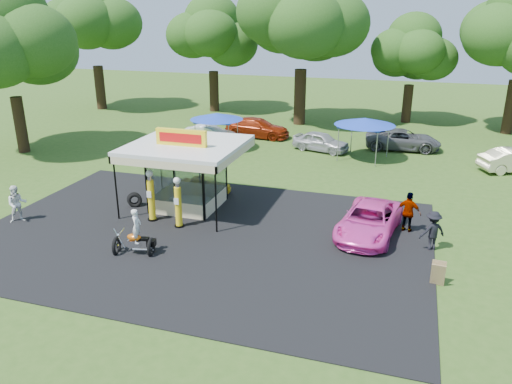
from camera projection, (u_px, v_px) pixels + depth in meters
The scene contains 24 objects.
ground at pixel (183, 254), 20.73m from camera, with size 120.00×120.00×0.00m, color #33541A.
asphalt_apron at pixel (202, 234), 22.52m from camera, with size 20.00×14.00×0.04m, color black.
gas_station_kiosk at pixel (188, 174), 25.17m from camera, with size 5.40×5.40×4.18m.
gas_pump_left at pixel (151, 197), 23.66m from camera, with size 0.48×0.48×2.55m.
gas_pump_right at pixel (178, 204), 22.94m from camera, with size 0.46×0.46×2.46m.
motorcycle at pixel (136, 236), 20.47m from camera, with size 1.83×1.16×2.08m.
spare_tires at pixel (134, 200), 25.68m from camera, with size 0.95×0.80×0.76m.
a_frame_sign at pixel (438, 274), 18.26m from camera, with size 0.52×0.49×0.90m.
kiosk_car at pixel (206, 185), 27.59m from camera, with size 1.13×2.82×0.96m, color yellow.
pink_sedan at pixel (369, 221), 22.28m from camera, with size 2.30×4.99×1.39m, color #FF45BD.
spectator_west at pixel (17, 204), 23.64m from camera, with size 0.89×0.69×1.82m, color white.
spectator_east_a at pixel (433, 231), 20.84m from camera, with size 1.12×0.64×1.73m, color black.
spectator_east_b at pixel (409, 212), 22.52m from camera, with size 1.12×0.47×1.91m, color gray.
bg_car_a at pixel (209, 134), 38.17m from camera, with size 1.43×4.11×1.36m, color white.
bg_car_b at pixel (257, 128), 39.85m from camera, with size 2.12×5.21×1.51m, color #96260B.
bg_car_c at pixel (321, 142), 35.88m from camera, with size 1.65×4.09×1.39m, color #ACABB0.
bg_car_d at pixel (403, 140), 36.24m from camera, with size 2.46×5.33×1.48m, color #555557.
tent_west at pixel (217, 117), 35.75m from camera, with size 3.81×3.81×2.66m.
tent_east at pixel (365, 122), 33.28m from camera, with size 4.06×4.06×2.84m.
oak_far_a at pixel (94, 31), 49.21m from camera, with size 10.26×10.26×12.17m.
oak_far_b at pixel (213, 39), 48.34m from camera, with size 9.16×9.16×10.93m.
oak_far_c at pixel (302, 23), 41.87m from camera, with size 11.55×11.55×13.61m.
oak_far_d at pixel (412, 55), 43.56m from camera, with size 7.83×7.83×9.32m.
oak_near at pixel (8, 47), 33.44m from camera, with size 10.11×10.11×11.64m.
Camera 1 is at (8.51, -16.83, 9.49)m, focal length 35.00 mm.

